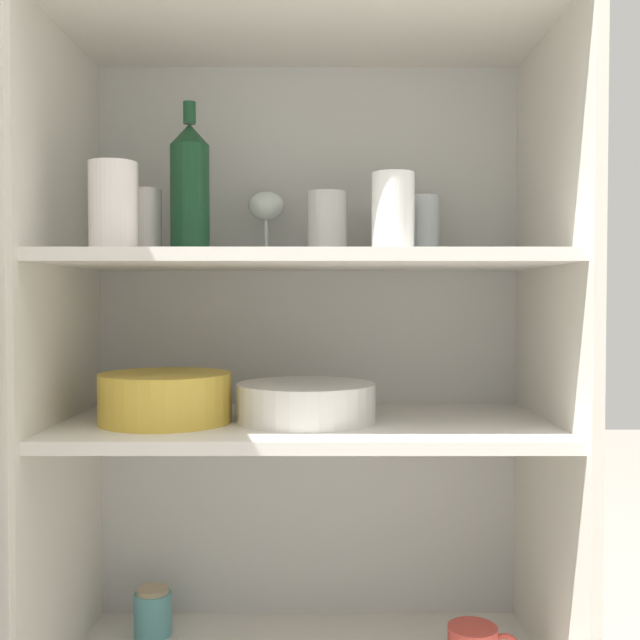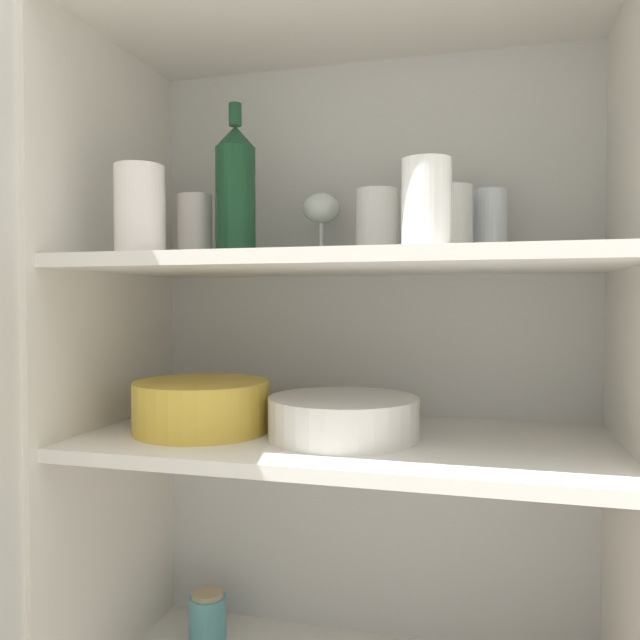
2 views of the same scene
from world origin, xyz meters
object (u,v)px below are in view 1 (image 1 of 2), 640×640
object	(u,v)px
mixing_bowl_large	(164,396)
wine_bottle	(189,189)
storage_jar	(152,612)
plate_stack_white	(306,402)

from	to	relation	value
mixing_bowl_large	wine_bottle	bearing A→B (deg)	68.85
storage_jar	mixing_bowl_large	bearing A→B (deg)	-67.91
wine_bottle	plate_stack_white	bearing A→B (deg)	-17.09
wine_bottle	plate_stack_white	size ratio (longest dim) A/B	1.15
mixing_bowl_large	storage_jar	world-z (taller)	mixing_bowl_large
plate_stack_white	storage_jar	size ratio (longest dim) A/B	2.67
storage_jar	wine_bottle	bearing A→B (deg)	-33.19
mixing_bowl_large	plate_stack_white	bearing A→B (deg)	2.97
plate_stack_white	storage_jar	distance (m)	0.51
plate_stack_white	mixing_bowl_large	world-z (taller)	mixing_bowl_large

